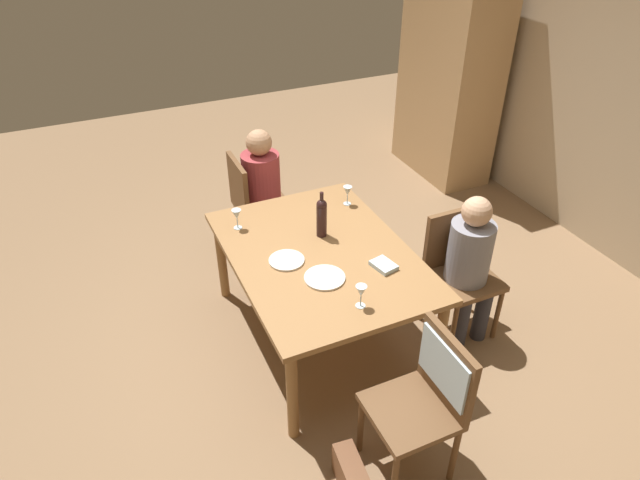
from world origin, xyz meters
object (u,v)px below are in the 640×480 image
object	(u,v)px
chair_far_right	(458,265)
wine_glass_near_left	(348,192)
wine_glass_near_right	(237,215)
dining_table	(320,262)
dinner_plate_host	(325,278)
dinner_plate_guest_left	(287,260)
armoire_cabinet	(450,72)
person_woman_host	(265,184)
wine_glass_centre	(361,292)
person_man_bearded	(471,260)
wine_bottle_tall_green	(322,216)
handbag	(350,474)
chair_right_end	(432,387)
chair_left_end	(253,201)

from	to	relation	value
chair_far_right	wine_glass_near_left	size ratio (longest dim) A/B	6.17
wine_glass_near_right	chair_far_right	bearing A→B (deg)	60.05
dining_table	dinner_plate_host	world-z (taller)	dinner_plate_host
dinner_plate_guest_left	armoire_cabinet	bearing A→B (deg)	126.56
chair_far_right	dinner_plate_guest_left	bearing A→B (deg)	-12.78
person_woman_host	wine_glass_centre	xyz separation A→B (m)	(1.77, -0.03, 0.19)
armoire_cabinet	dinner_plate_guest_left	world-z (taller)	armoire_cabinet
wine_glass_centre	dinner_plate_host	xyz separation A→B (m)	(-0.32, -0.08, -0.10)
armoire_cabinet	wine_glass_centre	xyz separation A→B (m)	(2.49, -2.33, -0.25)
person_man_bearded	wine_glass_near_right	size ratio (longest dim) A/B	7.54
person_man_bearded	wine_glass_centre	bearing A→B (deg)	12.02
wine_glass_centre	wine_bottle_tall_green	bearing A→B (deg)	172.51
dinner_plate_host	chair_far_right	bearing A→B (deg)	89.75
armoire_cabinet	person_woman_host	size ratio (longest dim) A/B	1.89
wine_bottle_tall_green	handbag	distance (m)	1.64
wine_glass_near_left	chair_right_end	bearing A→B (deg)	-11.01
person_woman_host	dinner_plate_host	size ratio (longest dim) A/B	4.44
armoire_cabinet	chair_far_right	bearing A→B (deg)	-32.23
wine_glass_centre	dinner_plate_guest_left	size ratio (longest dim) A/B	0.64
wine_glass_near_left	wine_glass_near_right	world-z (taller)	same
wine_glass_near_left	dinner_plate_host	distance (m)	0.94
dining_table	chair_right_end	distance (m)	1.19
chair_far_right	wine_glass_near_left	distance (m)	0.97
chair_left_end	dining_table	bearing A→B (deg)	4.22
chair_left_end	person_woman_host	bearing A→B (deg)	90.00
wine_bottle_tall_green	wine_glass_near_right	bearing A→B (deg)	-123.07
chair_left_end	wine_glass_near_right	bearing A→B (deg)	-25.76
person_man_bearded	handbag	world-z (taller)	person_man_bearded
dinner_plate_guest_left	dining_table	bearing A→B (deg)	90.45
chair_left_end	wine_glass_near_right	world-z (taller)	chair_left_end
handbag	wine_glass_near_left	bearing A→B (deg)	154.45
wine_bottle_tall_green	person_woman_host	bearing A→B (deg)	-175.99
person_man_bearded	wine_glass_near_left	bearing A→B (deg)	-60.00
wine_glass_near_left	handbag	bearing A→B (deg)	-25.55
armoire_cabinet	wine_glass_centre	size ratio (longest dim) A/B	14.63
chair_left_end	person_man_bearded	size ratio (longest dim) A/B	0.82
armoire_cabinet	dinner_plate_host	world-z (taller)	armoire_cabinet
dining_table	dinner_plate_guest_left	world-z (taller)	dinner_plate_guest_left
person_man_bearded	wine_glass_near_left	distance (m)	1.03
chair_right_end	dinner_plate_host	world-z (taller)	chair_right_end
chair_right_end	wine_glass_near_right	distance (m)	1.79
wine_glass_near_left	wine_glass_centre	bearing A→B (deg)	-22.82
wine_glass_near_right	wine_glass_near_left	bearing A→B (deg)	88.57
chair_far_right	person_woman_host	world-z (taller)	person_woman_host
person_man_bearded	chair_right_end	bearing A→B (deg)	43.66
dining_table	dinner_plate_host	distance (m)	0.30
dining_table	person_woman_host	distance (m)	1.18
armoire_cabinet	chair_right_end	size ratio (longest dim) A/B	2.37
chair_left_end	handbag	size ratio (longest dim) A/B	3.29
chair_right_end	wine_bottle_tall_green	world-z (taller)	wine_bottle_tall_green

